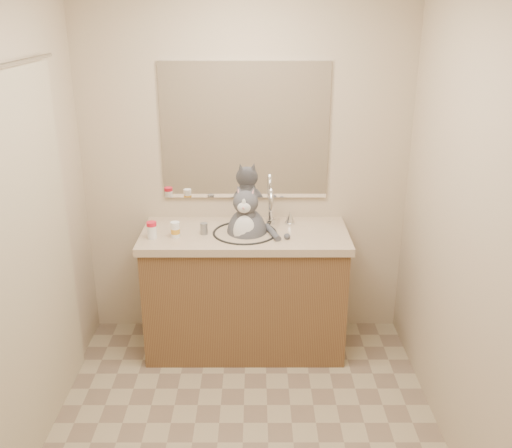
# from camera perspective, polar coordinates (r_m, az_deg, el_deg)

# --- Properties ---
(room) EXTENTS (2.22, 2.52, 2.42)m
(room) POSITION_cam_1_polar(r_m,az_deg,el_deg) (2.67, -1.54, -1.37)
(room) COLOR #9B8B6B
(room) RESTS_ON ground
(vanity) EXTENTS (1.34, 0.59, 1.12)m
(vanity) POSITION_cam_1_polar(r_m,az_deg,el_deg) (3.86, -1.08, -6.42)
(vanity) COLOR brown
(vanity) RESTS_ON ground
(mirror) EXTENTS (1.10, 0.02, 0.90)m
(mirror) POSITION_cam_1_polar(r_m,az_deg,el_deg) (3.78, -1.12, 9.21)
(mirror) COLOR white
(mirror) RESTS_ON room
(shower_curtain) EXTENTS (0.02, 1.30, 1.93)m
(shower_curtain) POSITION_cam_1_polar(r_m,az_deg,el_deg) (3.04, -21.70, -3.53)
(shower_curtain) COLOR #B9AB8C
(shower_curtain) RESTS_ON ground
(cat) EXTENTS (0.37, 0.34, 0.52)m
(cat) POSITION_cam_1_polar(r_m,az_deg,el_deg) (3.69, -0.92, -0.66)
(cat) COLOR #48494D
(cat) RESTS_ON vanity
(pill_bottle_redcap) EXTENTS (0.07, 0.07, 0.11)m
(pill_bottle_redcap) POSITION_cam_1_polar(r_m,az_deg,el_deg) (3.63, -10.37, -0.60)
(pill_bottle_redcap) COLOR white
(pill_bottle_redcap) RESTS_ON vanity
(pill_bottle_orange) EXTENTS (0.06, 0.06, 0.10)m
(pill_bottle_orange) POSITION_cam_1_polar(r_m,az_deg,el_deg) (3.63, -8.07, -0.58)
(pill_bottle_orange) COLOR white
(pill_bottle_orange) RESTS_ON vanity
(grey_canister) EXTENTS (0.05, 0.05, 0.07)m
(grey_canister) POSITION_cam_1_polar(r_m,az_deg,el_deg) (3.66, -5.23, -0.47)
(grey_canister) COLOR gray
(grey_canister) RESTS_ON vanity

